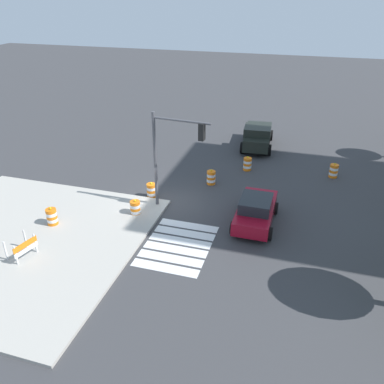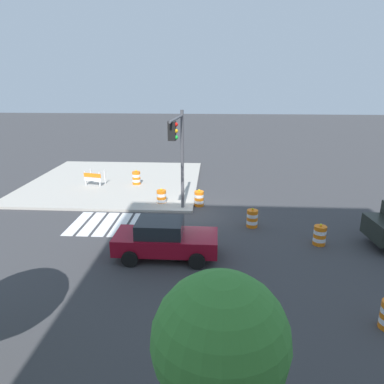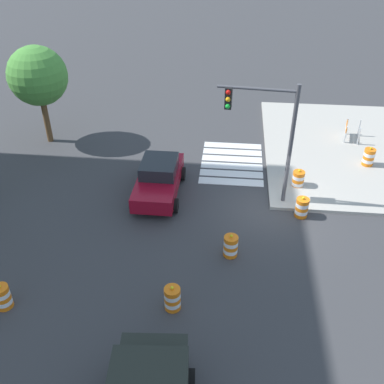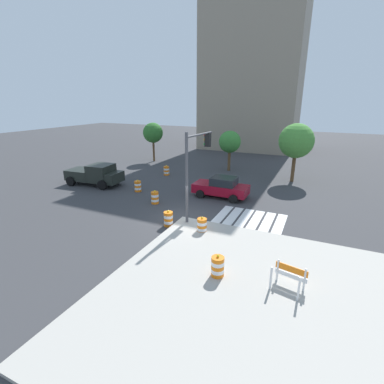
{
  "view_description": "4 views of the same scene",
  "coord_description": "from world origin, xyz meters",
  "px_view_note": "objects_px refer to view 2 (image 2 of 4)",
  "views": [
    {
      "loc": [
        19.2,
        7.07,
        11.42
      ],
      "look_at": [
        0.3,
        1.43,
        1.08
      ],
      "focal_mm": 36.75,
      "sensor_mm": 36.0,
      "label": 1
    },
    {
      "loc": [
        -1.14,
        18.86,
        7.23
      ],
      "look_at": [
        -0.02,
        0.68,
        1.48
      ],
      "focal_mm": 33.69,
      "sensor_mm": 36.0,
      "label": 2
    },
    {
      "loc": [
        -16.02,
        1.92,
        11.73
      ],
      "look_at": [
        -0.2,
        3.5,
        0.86
      ],
      "focal_mm": 40.89,
      "sensor_mm": 36.0,
      "label": 3
    },
    {
      "loc": [
        7.61,
        -15.11,
        7.4
      ],
      "look_at": [
        -0.31,
        2.13,
        1.15
      ],
      "focal_mm": 26.38,
      "sensor_mm": 36.0,
      "label": 4
    }
  ],
  "objects_px": {
    "traffic_barrel_near_corner": "(320,235)",
    "traffic_barrel_far_curb": "(199,199)",
    "construction_barricade": "(94,177)",
    "traffic_barrel_crosswalk_end": "(161,197)",
    "traffic_barrel_median_far": "(252,218)",
    "traffic_barrel_on_sidewalk": "(136,178)",
    "sports_car": "(165,239)",
    "traffic_light_pole": "(179,146)",
    "street_tree_streetside_near": "(220,341)"
  },
  "relations": [
    {
      "from": "construction_barricade",
      "to": "traffic_light_pole",
      "type": "distance_m",
      "value": 8.9
    },
    {
      "from": "traffic_barrel_median_far",
      "to": "street_tree_streetside_near",
      "type": "xyz_separation_m",
      "value": [
        1.85,
        12.23,
        2.63
      ]
    },
    {
      "from": "traffic_barrel_median_far",
      "to": "traffic_barrel_on_sidewalk",
      "type": "xyz_separation_m",
      "value": [
        7.39,
        -6.85,
        0.15
      ]
    },
    {
      "from": "traffic_barrel_near_corner",
      "to": "traffic_barrel_far_curb",
      "type": "bearing_deg",
      "value": -40.8
    },
    {
      "from": "construction_barricade",
      "to": "traffic_light_pole",
      "type": "xyz_separation_m",
      "value": [
        -6.45,
        5.23,
        3.19
      ]
    },
    {
      "from": "traffic_barrel_far_curb",
      "to": "sports_car",
      "type": "bearing_deg",
      "value": 79.77
    },
    {
      "from": "traffic_barrel_median_far",
      "to": "sports_car",
      "type": "bearing_deg",
      "value": 40.83
    },
    {
      "from": "construction_barricade",
      "to": "traffic_barrel_on_sidewalk",
      "type": "bearing_deg",
      "value": -170.96
    },
    {
      "from": "traffic_barrel_on_sidewalk",
      "to": "construction_barricade",
      "type": "relative_size",
      "value": 0.74
    },
    {
      "from": "traffic_barrel_on_sidewalk",
      "to": "sports_car",
      "type": "bearing_deg",
      "value": 108.21
    },
    {
      "from": "traffic_barrel_crosswalk_end",
      "to": "construction_barricade",
      "type": "distance_m",
      "value": 6.17
    },
    {
      "from": "traffic_barrel_crosswalk_end",
      "to": "traffic_light_pole",
      "type": "bearing_deg",
      "value": 123.22
    },
    {
      "from": "traffic_barrel_near_corner",
      "to": "traffic_barrel_crosswalk_end",
      "type": "distance_m",
      "value": 9.36
    },
    {
      "from": "traffic_barrel_near_corner",
      "to": "traffic_barrel_median_far",
      "type": "distance_m",
      "value": 3.42
    },
    {
      "from": "traffic_barrel_median_far",
      "to": "construction_barricade",
      "type": "bearing_deg",
      "value": -31.89
    },
    {
      "from": "sports_car",
      "to": "traffic_barrel_median_far",
      "type": "xyz_separation_m",
      "value": [
        -4.0,
        -3.46,
        -0.36
      ]
    },
    {
      "from": "traffic_barrel_far_curb",
      "to": "street_tree_streetside_near",
      "type": "xyz_separation_m",
      "value": [
        -0.99,
        15.24,
        2.63
      ]
    },
    {
      "from": "traffic_barrel_crosswalk_end",
      "to": "traffic_barrel_median_far",
      "type": "height_order",
      "value": "same"
    },
    {
      "from": "traffic_barrel_near_corner",
      "to": "traffic_barrel_crosswalk_end",
      "type": "bearing_deg",
      "value": -32.04
    },
    {
      "from": "traffic_barrel_near_corner",
      "to": "traffic_barrel_far_curb",
      "type": "xyz_separation_m",
      "value": [
        5.68,
        -4.9,
        0.0
      ]
    },
    {
      "from": "traffic_light_pole",
      "to": "construction_barricade",
      "type": "bearing_deg",
      "value": -39.07
    },
    {
      "from": "traffic_barrel_near_corner",
      "to": "construction_barricade",
      "type": "distance_m",
      "value": 15.52
    },
    {
      "from": "street_tree_streetside_near",
      "to": "traffic_barrel_crosswalk_end",
      "type": "bearing_deg",
      "value": -78.05
    },
    {
      "from": "construction_barricade",
      "to": "traffic_barrel_median_far",
      "type": "bearing_deg",
      "value": 148.11
    },
    {
      "from": "traffic_barrel_near_corner",
      "to": "traffic_barrel_on_sidewalk",
      "type": "height_order",
      "value": "traffic_barrel_on_sidewalk"
    },
    {
      "from": "traffic_barrel_crosswalk_end",
      "to": "street_tree_streetside_near",
      "type": "height_order",
      "value": "street_tree_streetside_near"
    },
    {
      "from": "traffic_barrel_on_sidewalk",
      "to": "traffic_light_pole",
      "type": "xyz_separation_m",
      "value": [
        -3.56,
        5.69,
        3.31
      ]
    },
    {
      "from": "construction_barricade",
      "to": "street_tree_streetside_near",
      "type": "relative_size",
      "value": 0.32
    },
    {
      "from": "construction_barricade",
      "to": "traffic_barrel_crosswalk_end",
      "type": "bearing_deg",
      "value": 147.43
    },
    {
      "from": "traffic_barrel_near_corner",
      "to": "traffic_light_pole",
      "type": "height_order",
      "value": "traffic_light_pole"
    },
    {
      "from": "traffic_barrel_near_corner",
      "to": "traffic_barrel_on_sidewalk",
      "type": "bearing_deg",
      "value": -40.48
    },
    {
      "from": "traffic_barrel_median_far",
      "to": "traffic_barrel_on_sidewalk",
      "type": "bearing_deg",
      "value": -42.83
    },
    {
      "from": "sports_car",
      "to": "traffic_barrel_near_corner",
      "type": "xyz_separation_m",
      "value": [
        -6.85,
        -1.57,
        -0.36
      ]
    },
    {
      "from": "traffic_barrel_near_corner",
      "to": "traffic_barrel_far_curb",
      "type": "relative_size",
      "value": 1.0
    },
    {
      "from": "traffic_barrel_on_sidewalk",
      "to": "street_tree_streetside_near",
      "type": "relative_size",
      "value": 0.24
    },
    {
      "from": "sports_car",
      "to": "traffic_barrel_near_corner",
      "type": "bearing_deg",
      "value": -167.11
    },
    {
      "from": "traffic_barrel_near_corner",
      "to": "traffic_barrel_on_sidewalk",
      "type": "relative_size",
      "value": 1.0
    },
    {
      "from": "traffic_barrel_crosswalk_end",
      "to": "traffic_barrel_median_far",
      "type": "xyz_separation_m",
      "value": [
        -5.08,
        3.08,
        0.0
      ]
    },
    {
      "from": "sports_car",
      "to": "traffic_barrel_far_curb",
      "type": "xyz_separation_m",
      "value": [
        -1.17,
        -6.47,
        -0.36
      ]
    },
    {
      "from": "traffic_barrel_crosswalk_end",
      "to": "construction_barricade",
      "type": "relative_size",
      "value": 0.74
    },
    {
      "from": "traffic_barrel_near_corner",
      "to": "traffic_light_pole",
      "type": "xyz_separation_m",
      "value": [
        6.68,
        -3.05,
        3.46
      ]
    },
    {
      "from": "traffic_barrel_crosswalk_end",
      "to": "street_tree_streetside_near",
      "type": "relative_size",
      "value": 0.24
    },
    {
      "from": "traffic_barrel_median_far",
      "to": "traffic_barrel_on_sidewalk",
      "type": "height_order",
      "value": "traffic_barrel_on_sidewalk"
    },
    {
      "from": "sports_car",
      "to": "traffic_light_pole",
      "type": "bearing_deg",
      "value": -92.13
    },
    {
      "from": "traffic_barrel_crosswalk_end",
      "to": "traffic_barrel_near_corner",
      "type": "bearing_deg",
      "value": 147.96
    },
    {
      "from": "sports_car",
      "to": "traffic_barrel_on_sidewalk",
      "type": "height_order",
      "value": "sports_car"
    },
    {
      "from": "sports_car",
      "to": "construction_barricade",
      "type": "bearing_deg",
      "value": -57.5
    },
    {
      "from": "traffic_barrel_near_corner",
      "to": "traffic_barrel_median_far",
      "type": "relative_size",
      "value": 1.0
    },
    {
      "from": "traffic_light_pole",
      "to": "street_tree_streetside_near",
      "type": "height_order",
      "value": "traffic_light_pole"
    },
    {
      "from": "sports_car",
      "to": "street_tree_streetside_near",
      "type": "bearing_deg",
      "value": 103.8
    }
  ]
}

